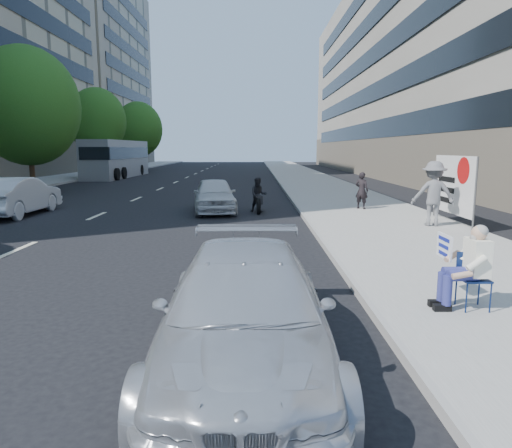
{
  "coord_description": "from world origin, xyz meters",
  "views": [
    {
      "loc": [
        -0.39,
        -9.47,
        2.58
      ],
      "look_at": [
        -0.35,
        1.12,
        0.83
      ],
      "focal_mm": 32.0,
      "sensor_mm": 36.0,
      "label": 1
    }
  ],
  "objects_px": {
    "parked_sedan": "(245,311)",
    "white_sedan_near": "(214,195)",
    "protest_banner": "(453,185)",
    "motorcycle": "(258,197)",
    "bus": "(117,159)",
    "jogger": "(433,194)",
    "seated_protester": "(467,262)",
    "white_sedan_mid": "(17,196)",
    "pedestrian_woman": "(362,190)"
  },
  "relations": [
    {
      "from": "parked_sedan",
      "to": "motorcycle",
      "type": "height_order",
      "value": "motorcycle"
    },
    {
      "from": "seated_protester",
      "to": "jogger",
      "type": "distance_m",
      "value": 7.99
    },
    {
      "from": "pedestrian_woman",
      "to": "bus",
      "type": "xyz_separation_m",
      "value": [
        -16.87,
        23.52,
        0.74
      ]
    },
    {
      "from": "parked_sedan",
      "to": "white_sedan_near",
      "type": "xyz_separation_m",
      "value": [
        -1.53,
        13.55,
        0.0
      ]
    },
    {
      "from": "protest_banner",
      "to": "white_sedan_mid",
      "type": "bearing_deg",
      "value": 170.27
    },
    {
      "from": "parked_sedan",
      "to": "white_sedan_near",
      "type": "distance_m",
      "value": 13.64
    },
    {
      "from": "pedestrian_woman",
      "to": "seated_protester",
      "type": "bearing_deg",
      "value": 121.82
    },
    {
      "from": "pedestrian_woman",
      "to": "white_sedan_mid",
      "type": "height_order",
      "value": "pedestrian_woman"
    },
    {
      "from": "seated_protester",
      "to": "bus",
      "type": "height_order",
      "value": "bus"
    },
    {
      "from": "white_sedan_mid",
      "to": "seated_protester",
      "type": "bearing_deg",
      "value": 138.99
    },
    {
      "from": "seated_protester",
      "to": "pedestrian_woman",
      "type": "distance_m",
      "value": 11.81
    },
    {
      "from": "protest_banner",
      "to": "white_sedan_mid",
      "type": "distance_m",
      "value": 16.07
    },
    {
      "from": "white_sedan_near",
      "to": "parked_sedan",
      "type": "bearing_deg",
      "value": -91.03
    },
    {
      "from": "pedestrian_woman",
      "to": "parked_sedan",
      "type": "bearing_deg",
      "value": 108.81
    },
    {
      "from": "bus",
      "to": "jogger",
      "type": "bearing_deg",
      "value": -55.25
    },
    {
      "from": "seated_protester",
      "to": "parked_sedan",
      "type": "bearing_deg",
      "value": -154.22
    },
    {
      "from": "parked_sedan",
      "to": "bus",
      "type": "xyz_separation_m",
      "value": [
        -12.39,
        36.9,
        0.94
      ]
    },
    {
      "from": "pedestrian_woman",
      "to": "white_sedan_near",
      "type": "distance_m",
      "value": 6.01
    },
    {
      "from": "jogger",
      "to": "protest_banner",
      "type": "height_order",
      "value": "protest_banner"
    },
    {
      "from": "pedestrian_woman",
      "to": "motorcycle",
      "type": "height_order",
      "value": "pedestrian_woman"
    },
    {
      "from": "seated_protester",
      "to": "motorcycle",
      "type": "xyz_separation_m",
      "value": [
        -3.07,
        11.85,
        -0.24
      ]
    },
    {
      "from": "pedestrian_woman",
      "to": "protest_banner",
      "type": "distance_m",
      "value": 4.14
    },
    {
      "from": "seated_protester",
      "to": "motorcycle",
      "type": "bearing_deg",
      "value": 104.51
    },
    {
      "from": "parked_sedan",
      "to": "bus",
      "type": "bearing_deg",
      "value": 108.19
    },
    {
      "from": "bus",
      "to": "protest_banner",
      "type": "bearing_deg",
      "value": -53.28
    },
    {
      "from": "motorcycle",
      "to": "jogger",
      "type": "bearing_deg",
      "value": -41.69
    },
    {
      "from": "seated_protester",
      "to": "protest_banner",
      "type": "height_order",
      "value": "protest_banner"
    },
    {
      "from": "parked_sedan",
      "to": "bus",
      "type": "distance_m",
      "value": 38.94
    },
    {
      "from": "jogger",
      "to": "white_sedan_mid",
      "type": "distance_m",
      "value": 15.3
    },
    {
      "from": "white_sedan_mid",
      "to": "motorcycle",
      "type": "distance_m",
      "value": 9.46
    },
    {
      "from": "white_sedan_mid",
      "to": "motorcycle",
      "type": "height_order",
      "value": "white_sedan_mid"
    },
    {
      "from": "motorcycle",
      "to": "bus",
      "type": "relative_size",
      "value": 0.17
    },
    {
      "from": "jogger",
      "to": "parked_sedan",
      "type": "xyz_separation_m",
      "value": [
        -5.77,
        -9.23,
        -0.48
      ]
    },
    {
      "from": "jogger",
      "to": "parked_sedan",
      "type": "bearing_deg",
      "value": 66.27
    },
    {
      "from": "jogger",
      "to": "pedestrian_woman",
      "type": "bearing_deg",
      "value": -64.44
    },
    {
      "from": "protest_banner",
      "to": "motorcycle",
      "type": "height_order",
      "value": "protest_banner"
    },
    {
      "from": "pedestrian_woman",
      "to": "bus",
      "type": "distance_m",
      "value": 28.96
    },
    {
      "from": "seated_protester",
      "to": "bus",
      "type": "distance_m",
      "value": 38.64
    },
    {
      "from": "jogger",
      "to": "pedestrian_woman",
      "type": "relative_size",
      "value": 1.36
    },
    {
      "from": "jogger",
      "to": "bus",
      "type": "xyz_separation_m",
      "value": [
        -18.16,
        27.67,
        0.46
      ]
    },
    {
      "from": "seated_protester",
      "to": "jogger",
      "type": "relative_size",
      "value": 0.64
    },
    {
      "from": "jogger",
      "to": "motorcycle",
      "type": "bearing_deg",
      "value": -29.42
    },
    {
      "from": "parked_sedan",
      "to": "pedestrian_woman",
      "type": "bearing_deg",
      "value": 71.12
    },
    {
      "from": "pedestrian_woman",
      "to": "protest_banner",
      "type": "relative_size",
      "value": 0.49
    },
    {
      "from": "white_sedan_near",
      "to": "motorcycle",
      "type": "distance_m",
      "value": 1.81
    },
    {
      "from": "jogger",
      "to": "protest_banner",
      "type": "xyz_separation_m",
      "value": [
        0.91,
        0.68,
        0.23
      ]
    },
    {
      "from": "jogger",
      "to": "white_sedan_near",
      "type": "distance_m",
      "value": 8.49
    },
    {
      "from": "seated_protester",
      "to": "bus",
      "type": "relative_size",
      "value": 0.11
    },
    {
      "from": "white_sedan_near",
      "to": "bus",
      "type": "relative_size",
      "value": 0.34
    },
    {
      "from": "white_sedan_near",
      "to": "motorcycle",
      "type": "xyz_separation_m",
      "value": [
        1.81,
        -0.08,
        -0.06
      ]
    }
  ]
}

